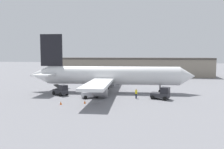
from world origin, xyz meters
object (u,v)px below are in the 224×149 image
at_px(belt_loader_truck, 61,90).
at_px(pushback_tug, 162,94).
at_px(safety_cone_near, 61,103).
at_px(safety_cone_far, 85,102).
at_px(airplane, 108,76).
at_px(baggage_tug, 91,92).
at_px(ground_crew_worker, 136,93).

distance_m(belt_loader_truck, pushback_tug, 20.04).
relative_size(safety_cone_near, safety_cone_far, 1.00).
height_order(pushback_tug, safety_cone_far, pushback_tug).
bearing_deg(pushback_tug, belt_loader_truck, -162.04).
xyz_separation_m(airplane, safety_cone_far, (-0.96, -12.05, -3.41)).
bearing_deg(baggage_tug, airplane, 42.51).
distance_m(ground_crew_worker, belt_loader_truck, 15.33).
height_order(ground_crew_worker, safety_cone_far, ground_crew_worker).
xyz_separation_m(baggage_tug, pushback_tug, (13.16, 1.55, -0.06)).
distance_m(airplane, safety_cone_near, 14.81).
bearing_deg(safety_cone_far, belt_loader_truck, 139.78).
xyz_separation_m(ground_crew_worker, baggage_tug, (-8.45, -1.25, 0.13)).
relative_size(airplane, safety_cone_far, 66.83).
distance_m(airplane, pushback_tug, 13.17).
xyz_separation_m(baggage_tug, safety_cone_far, (0.48, -5.10, -0.83)).
bearing_deg(ground_crew_worker, belt_loader_truck, 3.14).
bearing_deg(pushback_tug, safety_cone_far, -135.57).
xyz_separation_m(airplane, belt_loader_truck, (-8.32, -5.83, -2.66)).
bearing_deg(ground_crew_worker, pushback_tug, -173.62).
bearing_deg(airplane, safety_cone_near, -115.10).
bearing_deg(airplane, belt_loader_truck, -151.68).
height_order(belt_loader_truck, pushback_tug, pushback_tug).
distance_m(baggage_tug, safety_cone_far, 5.19).
relative_size(belt_loader_truck, safety_cone_far, 6.75).
bearing_deg(pushback_tug, airplane, 172.00).
height_order(ground_crew_worker, pushback_tug, pushback_tug).
xyz_separation_m(airplane, ground_crew_worker, (7.00, -5.70, -2.71)).
relative_size(baggage_tug, pushback_tug, 0.93).
relative_size(belt_loader_truck, safety_cone_near, 6.75).
distance_m(ground_crew_worker, safety_cone_near, 14.06).
xyz_separation_m(airplane, pushback_tug, (11.72, -5.40, -2.65)).
bearing_deg(safety_cone_far, airplane, 85.44).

